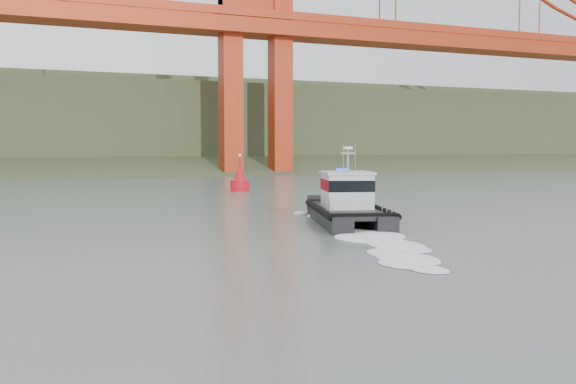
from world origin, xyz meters
The scene contains 4 objects.
ground centered at (0.00, 0.00, 0.00)m, with size 400.00×400.00×0.00m, color slate.
headlands centered at (0.00, 125.50, 7.05)m, with size 500.00×105.36×27.12m.
patrol_boat centered at (5.86, 15.45, 1.15)m, with size 6.08×10.05×4.59m.
nav_buoy centered at (8.48, 42.70, 1.02)m, with size 1.87×1.87×3.90m.
Camera 1 is at (-11.65, -17.12, 4.51)m, focal length 40.00 mm.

